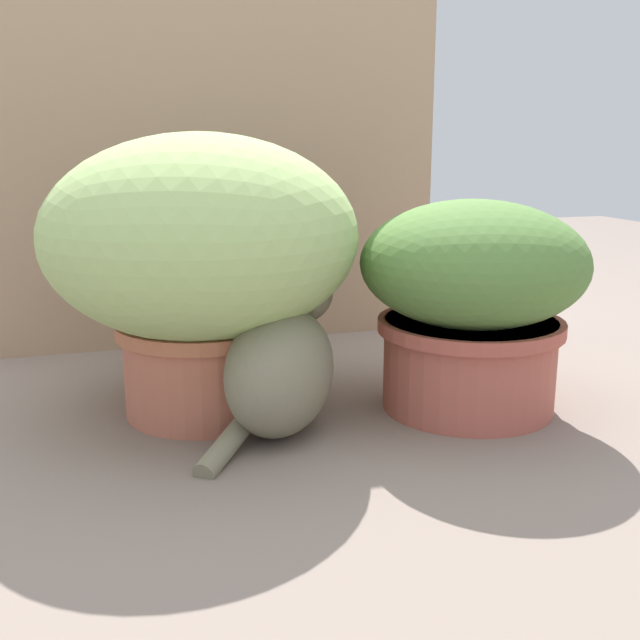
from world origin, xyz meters
The scene contains 6 objects.
ground_plane centered at (0.00, 0.00, 0.00)m, with size 6.00×6.00×0.00m, color gray.
cardboard_backdrop centered at (0.08, 0.60, 0.49)m, with size 1.11×0.03×0.97m, color tan.
grass_planter centered at (-0.02, 0.11, 0.29)m, with size 0.55×0.55×0.50m.
leafy_planter centered at (0.45, -0.01, 0.21)m, with size 0.41×0.41×0.39m.
cat centered at (0.09, -0.02, 0.12)m, with size 0.32×0.32×0.32m.
mushroom_ornament_pink centered at (0.07, 0.02, 0.10)m, with size 0.10×0.10×0.14m.
Camera 1 is at (-0.20, -1.21, 0.49)m, focal length 42.12 mm.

